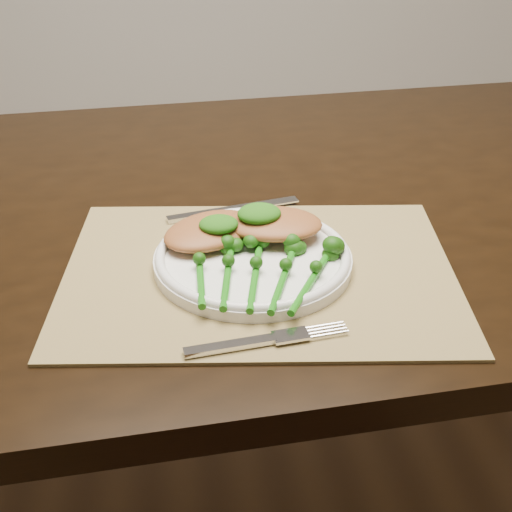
{
  "coord_description": "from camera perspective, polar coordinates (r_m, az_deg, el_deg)",
  "views": [
    {
      "loc": [
        0.01,
        -0.87,
        1.22
      ],
      "look_at": [
        0.11,
        -0.14,
        0.78
      ],
      "focal_mm": 50.0,
      "sensor_mm": 36.0,
      "label": 1
    }
  ],
  "objects": [
    {
      "name": "placemat",
      "position": [
        0.88,
        0.26,
        -1.3
      ],
      "size": [
        0.52,
        0.41,
        0.0
      ],
      "primitive_type": "cube",
      "rotation": [
        0.0,
        0.0,
        -0.12
      ],
      "color": "olive",
      "rests_on": "dining_table"
    },
    {
      "name": "knife",
      "position": [
        1.01,
        -2.83,
        3.59
      ],
      "size": [
        0.19,
        0.05,
        0.01
      ],
      "rotation": [
        0.0,
        0.0,
        0.2
      ],
      "color": "silver",
      "rests_on": "placemat"
    },
    {
      "name": "chicken_fillet_right",
      "position": [
        0.91,
        1.36,
        2.61
      ],
      "size": [
        0.14,
        0.11,
        0.03
      ],
      "primitive_type": "ellipsoid",
      "rotation": [
        0.0,
        0.0,
        -0.2
      ],
      "color": "#9E5C2D",
      "rests_on": "dinner_plate"
    },
    {
      "name": "pesto_dollop_left",
      "position": [
        0.89,
        -3.02,
        2.55
      ],
      "size": [
        0.05,
        0.04,
        0.02
      ],
      "primitive_type": "ellipsoid",
      "color": "#15490A",
      "rests_on": "chicken_fillet_left"
    },
    {
      "name": "dining_table",
      "position": [
        1.27,
        -0.44,
        -10.67
      ],
      "size": [
        1.65,
        0.99,
        0.75
      ],
      "rotation": [
        0.0,
        0.0,
        0.06
      ],
      "color": "black",
      "rests_on": "ground"
    },
    {
      "name": "dinner_plate",
      "position": [
        0.88,
        -0.26,
        -0.13
      ],
      "size": [
        0.25,
        0.25,
        0.02
      ],
      "color": "white",
      "rests_on": "placemat"
    },
    {
      "name": "chicken_fillet_left",
      "position": [
        0.91,
        -3.68,
        2.04
      ],
      "size": [
        0.16,
        0.14,
        0.03
      ],
      "primitive_type": "ellipsoid",
      "rotation": [
        0.0,
        0.0,
        0.54
      ],
      "color": "#9E5C2D",
      "rests_on": "dinner_plate"
    },
    {
      "name": "fork",
      "position": [
        0.76,
        1.73,
        -6.57
      ],
      "size": [
        0.18,
        0.04,
        0.01
      ],
      "rotation": [
        0.0,
        0.0,
        0.12
      ],
      "color": "silver",
      "rests_on": "placemat"
    },
    {
      "name": "broccolini_bundle",
      "position": [
        0.83,
        -0.1,
        -1.78
      ],
      "size": [
        0.19,
        0.2,
        0.04
      ],
      "rotation": [
        0.0,
        0.0,
        -0.27
      ],
      "color": "#156A0D",
      "rests_on": "dinner_plate"
    },
    {
      "name": "pesto_dollop_right",
      "position": [
        0.9,
        0.26,
        3.42
      ],
      "size": [
        0.06,
        0.05,
        0.02
      ],
      "primitive_type": "ellipsoid",
      "color": "#15490A",
      "rests_on": "chicken_fillet_right"
    }
  ]
}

